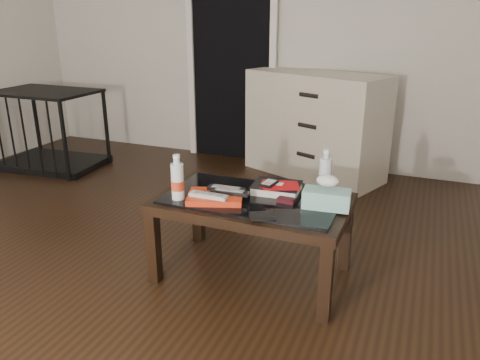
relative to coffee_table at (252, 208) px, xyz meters
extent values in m
plane|color=black|center=(-0.59, -0.42, -0.40)|extent=(5.00, 5.00, 0.00)
plane|color=beige|center=(-0.59, 2.08, 0.95)|extent=(5.00, 0.00, 5.00)
cube|color=black|center=(-0.99, 2.05, 0.60)|extent=(0.80, 0.05, 2.00)
cube|color=silver|center=(-1.41, 2.02, 0.60)|extent=(0.06, 0.04, 2.04)
cube|color=silver|center=(-0.57, 2.02, 0.60)|extent=(0.06, 0.04, 2.04)
cube|color=black|center=(-0.46, -0.26, -0.20)|extent=(0.06, 0.06, 0.40)
cube|color=black|center=(0.46, -0.26, -0.20)|extent=(0.06, 0.06, 0.40)
cube|color=black|center=(-0.46, 0.26, -0.20)|extent=(0.06, 0.06, 0.40)
cube|color=black|center=(0.46, 0.26, -0.20)|extent=(0.06, 0.06, 0.40)
cube|color=black|center=(0.00, 0.00, 0.03)|extent=(1.00, 0.60, 0.05)
cube|color=black|center=(0.00, 0.00, 0.06)|extent=(0.90, 0.50, 0.01)
cube|color=beige|center=(-0.10, 1.81, 0.05)|extent=(1.30, 0.91, 0.90)
cylinder|color=black|center=(-0.10, 1.55, -0.15)|extent=(0.18, 0.10, 0.04)
cylinder|color=black|center=(-0.10, 1.55, 0.10)|extent=(0.18, 0.10, 0.04)
cylinder|color=black|center=(-0.10, 1.55, 0.35)|extent=(0.18, 0.10, 0.04)
cube|color=black|center=(-2.43, 1.11, -0.37)|extent=(0.95, 0.68, 0.06)
cube|color=black|center=(-2.43, 1.11, 0.30)|extent=(0.95, 0.68, 0.02)
cube|color=black|center=(-2.00, 0.83, -0.05)|extent=(0.03, 0.03, 0.70)
cube|color=black|center=(-2.86, 1.39, -0.05)|extent=(0.03, 0.03, 0.70)
cube|color=black|center=(-2.00, 1.39, -0.05)|extent=(0.03, 0.03, 0.70)
cube|color=red|center=(-0.17, -0.11, 0.08)|extent=(0.33, 0.29, 0.03)
cube|color=#B6B6BB|center=(-0.18, -0.16, 0.11)|extent=(0.20, 0.05, 0.02)
cube|color=black|center=(-0.10, -0.07, 0.11)|extent=(0.20, 0.06, 0.02)
cube|color=black|center=(-0.13, -0.04, 0.11)|extent=(0.20, 0.06, 0.02)
cube|color=black|center=(0.09, 0.12, 0.09)|extent=(0.27, 0.22, 0.05)
cube|color=#B80C12|center=(0.11, 0.11, 0.11)|extent=(0.22, 0.17, 0.01)
cube|color=black|center=(0.06, 0.08, 0.12)|extent=(0.08, 0.11, 0.02)
cube|color=black|center=(0.18, 0.00, 0.08)|extent=(0.09, 0.05, 0.02)
cube|color=black|center=(0.14, -0.23, 0.07)|extent=(0.14, 0.12, 0.02)
cylinder|color=silver|center=(-0.35, -0.17, 0.18)|extent=(0.07, 0.07, 0.24)
cylinder|color=silver|center=(0.33, 0.21, 0.18)|extent=(0.07, 0.07, 0.24)
cube|color=teal|center=(0.39, 0.01, 0.11)|extent=(0.24, 0.14, 0.09)
camera|label=1|loc=(0.80, -2.13, 0.98)|focal=35.00mm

